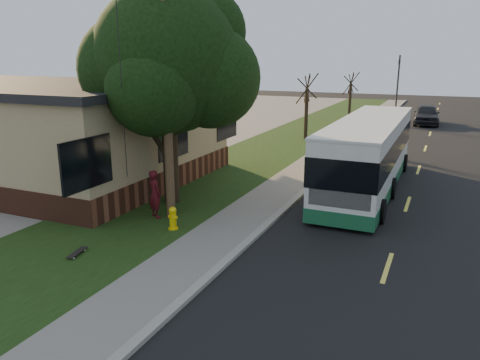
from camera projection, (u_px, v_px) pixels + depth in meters
name	position (u px, v px, depth m)	size (l,w,h in m)	color
ground	(248.00, 244.00, 13.92)	(120.00, 120.00, 0.00)	black
road	(415.00, 179.00, 21.17)	(8.00, 80.00, 0.01)	black
curb	(328.00, 170.00, 22.73)	(0.25, 80.00, 0.12)	gray
sidewalk	(308.00, 168.00, 23.13)	(2.00, 80.00, 0.08)	slate
grass_verge	(244.00, 162.00, 24.51)	(5.00, 80.00, 0.07)	black
building_lot	(93.00, 148.00, 28.44)	(15.00, 80.00, 0.04)	slate
commercial_building	(13.00, 133.00, 22.48)	(18.40, 10.40, 4.25)	#937F5B
fire_hydrant	(173.00, 218.00, 14.83)	(0.32, 0.32, 0.74)	yellow
utility_pole	(166.00, 81.00, 14.90)	(2.86, 3.21, 9.07)	#473321
leafy_tree	(170.00, 63.00, 16.57)	(6.30, 6.00, 7.80)	black
bare_tree_near	(306.00, 107.00, 30.63)	(1.38, 1.21, 4.31)	black
bare_tree_far	(350.00, 96.00, 41.07)	(1.38, 1.21, 4.03)	black
traffic_signal	(398.00, 81.00, 42.93)	(0.18, 0.22, 5.50)	#2D2D30
transit_bus	(368.00, 153.00, 19.19)	(2.51, 10.88, 2.95)	silver
skateboarder	(155.00, 194.00, 15.80)	(0.60, 0.40, 1.66)	#470E14
skateboard_main	(77.00, 253.00, 12.99)	(0.36, 0.83, 0.08)	black
dumpster	(105.00, 165.00, 20.88)	(1.58, 1.28, 1.34)	black
distant_car	(426.00, 114.00, 38.02)	(1.92, 4.77, 1.63)	black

